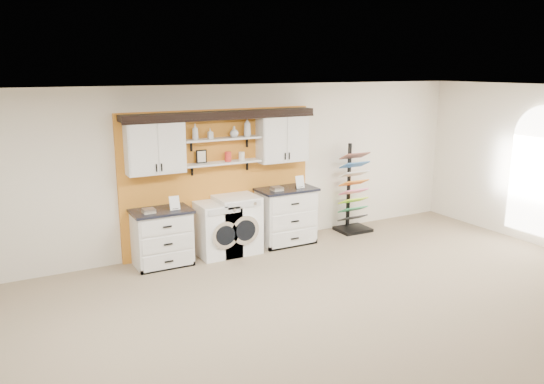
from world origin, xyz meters
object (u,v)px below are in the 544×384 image
base_cabinet_left (162,237)px  sample_rack (353,204)px  base_cabinet_right (286,216)px  washer (217,229)px  dryer (237,224)px

base_cabinet_left → sample_rack: 3.75m
base_cabinet_right → washer: bearing=-179.9°
washer → sample_rack: size_ratio=0.54×
base_cabinet_right → dryer: size_ratio=1.06×
base_cabinet_right → washer: base_cabinet_right is taller
base_cabinet_left → washer: (0.94, -0.00, 0.00)m
sample_rack → base_cabinet_left: bearing=-178.3°
dryer → washer: bearing=-180.0°
base_cabinet_left → base_cabinet_right: size_ratio=0.90×
base_cabinet_right → sample_rack: 1.49m
sample_rack → base_cabinet_right: bearing=-177.5°
base_cabinet_right → base_cabinet_left: bearing=180.0°
base_cabinet_left → base_cabinet_right: bearing=-0.0°
base_cabinet_left → sample_rack: (3.75, 0.04, 0.08)m
sample_rack → dryer: bearing=-177.9°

